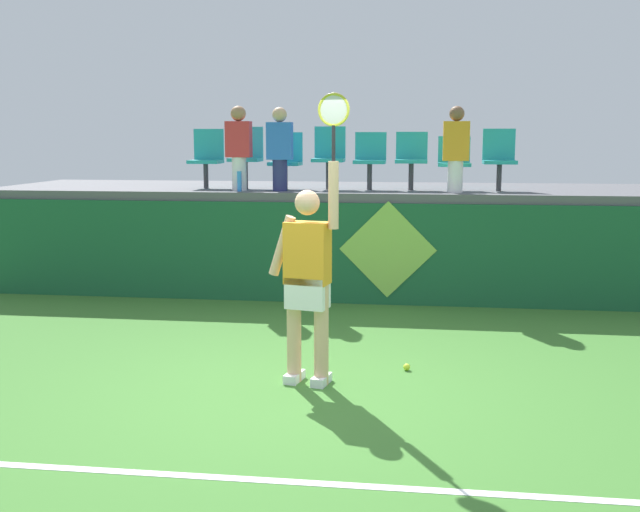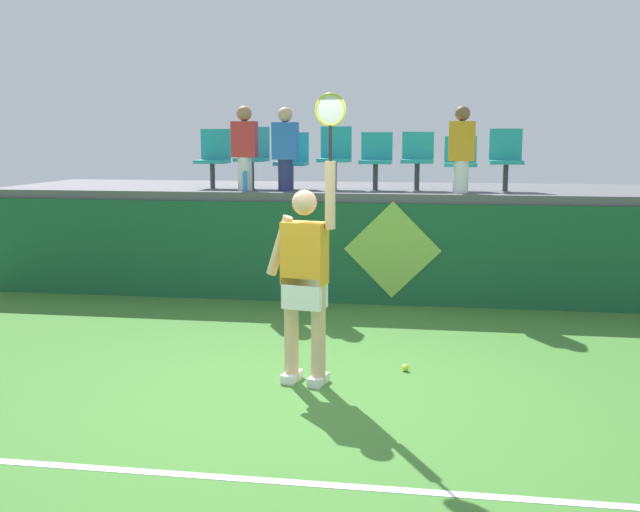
# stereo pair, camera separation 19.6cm
# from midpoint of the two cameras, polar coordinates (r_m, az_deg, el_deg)

# --- Properties ---
(ground_plane) EXTENTS (40.00, 40.00, 0.00)m
(ground_plane) POSITION_cam_midpoint_polar(r_m,az_deg,el_deg) (6.60, -1.14, -10.42)
(ground_plane) COLOR #3D752D
(court_back_wall) EXTENTS (10.41, 0.20, 1.34)m
(court_back_wall) POSITION_cam_midpoint_polar(r_m,az_deg,el_deg) (10.07, 2.66, 0.25)
(court_back_wall) COLOR #195633
(court_back_wall) RESTS_ON ground_plane
(spectator_platform) EXTENTS (10.41, 2.67, 0.12)m
(spectator_platform) POSITION_cam_midpoint_polar(r_m,az_deg,el_deg) (11.26, 3.43, 4.89)
(spectator_platform) COLOR #56565B
(spectator_platform) RESTS_ON court_back_wall
(court_baseline_stripe) EXTENTS (9.36, 0.08, 0.01)m
(court_baseline_stripe) POSITION_cam_midpoint_polar(r_m,az_deg,el_deg) (5.11, -4.54, -16.38)
(court_baseline_stripe) COLOR white
(court_baseline_stripe) RESTS_ON ground_plane
(tennis_player) EXTENTS (0.74, 0.33, 2.56)m
(tennis_player) POSITION_cam_midpoint_polar(r_m,az_deg,el_deg) (6.67, -0.28, -1.45)
(tennis_player) COLOR white
(tennis_player) RESTS_ON ground_plane
(tennis_ball) EXTENTS (0.07, 0.07, 0.07)m
(tennis_ball) POSITION_cam_midpoint_polar(r_m,az_deg,el_deg) (7.28, 7.21, -8.34)
(tennis_ball) COLOR #D1E533
(tennis_ball) RESTS_ON ground_plane
(water_bottle) EXTENTS (0.06, 0.06, 0.27)m
(water_bottle) POSITION_cam_midpoint_polar(r_m,az_deg,el_deg) (10.40, -5.13, 5.63)
(water_bottle) COLOR #338CE5
(water_bottle) RESTS_ON spectator_platform
(stadium_chair_0) EXTENTS (0.44, 0.42, 0.85)m
(stadium_chair_0) POSITION_cam_midpoint_polar(r_m,az_deg,el_deg) (11.14, -7.50, 7.49)
(stadium_chair_0) COLOR #38383D
(stadium_chair_0) RESTS_ON spectator_platform
(stadium_chair_1) EXTENTS (0.44, 0.42, 0.88)m
(stadium_chair_1) POSITION_cam_midpoint_polar(r_m,az_deg,el_deg) (10.99, -4.57, 7.66)
(stadium_chair_1) COLOR #38383D
(stadium_chair_1) RESTS_ON spectator_platform
(stadium_chair_2) EXTENTS (0.44, 0.42, 0.80)m
(stadium_chair_2) POSITION_cam_midpoint_polar(r_m,az_deg,el_deg) (10.87, -1.59, 7.37)
(stadium_chair_2) COLOR #38383D
(stadium_chair_2) RESTS_ON spectator_platform
(stadium_chair_3) EXTENTS (0.44, 0.42, 0.88)m
(stadium_chair_3) POSITION_cam_midpoint_polar(r_m,az_deg,el_deg) (10.77, 1.67, 7.66)
(stadium_chair_3) COLOR #38383D
(stadium_chair_3) RESTS_ON spectator_platform
(stadium_chair_4) EXTENTS (0.44, 0.42, 0.80)m
(stadium_chair_4) POSITION_cam_midpoint_polar(r_m,az_deg,el_deg) (10.71, 4.77, 7.42)
(stadium_chair_4) COLOR #38383D
(stadium_chair_4) RESTS_ON spectator_platform
(stadium_chair_5) EXTENTS (0.44, 0.42, 0.80)m
(stadium_chair_5) POSITION_cam_midpoint_polar(r_m,az_deg,el_deg) (10.68, 7.88, 7.40)
(stadium_chair_5) COLOR #38383D
(stadium_chair_5) RESTS_ON spectator_platform
(stadium_chair_6) EXTENTS (0.44, 0.42, 0.74)m
(stadium_chair_6) POSITION_cam_midpoint_polar(r_m,az_deg,el_deg) (10.68, 11.04, 7.08)
(stadium_chair_6) COLOR #38383D
(stadium_chair_6) RESTS_ON spectator_platform
(stadium_chair_7) EXTENTS (0.44, 0.42, 0.85)m
(stadium_chair_7) POSITION_cam_midpoint_polar(r_m,az_deg,el_deg) (10.72, 14.33, 7.27)
(stadium_chair_7) COLOR #38383D
(stadium_chair_7) RESTS_ON spectator_platform
(spectator_0) EXTENTS (0.34, 0.20, 1.13)m
(spectator_0) POSITION_cam_midpoint_polar(r_m,az_deg,el_deg) (10.21, 11.16, 8.00)
(spectator_0) COLOR white
(spectator_0) RESTS_ON spectator_platform
(spectator_1) EXTENTS (0.34, 0.21, 1.15)m
(spectator_1) POSITION_cam_midpoint_polar(r_m,az_deg,el_deg) (10.55, -5.16, 8.25)
(spectator_1) COLOR white
(spectator_1) RESTS_ON spectator_platform
(spectator_2) EXTENTS (0.34, 0.20, 1.13)m
(spectator_2) POSITION_cam_midpoint_polar(r_m,az_deg,el_deg) (10.40, -2.09, 8.18)
(spectator_2) COLOR navy
(spectator_2) RESTS_ON spectator_platform
(wall_signage_mount) EXTENTS (1.27, 0.01, 1.37)m
(wall_signage_mount) POSITION_cam_midpoint_polar(r_m,az_deg,el_deg) (10.04, 5.97, -3.69)
(wall_signage_mount) COLOR #195633
(wall_signage_mount) RESTS_ON ground_plane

